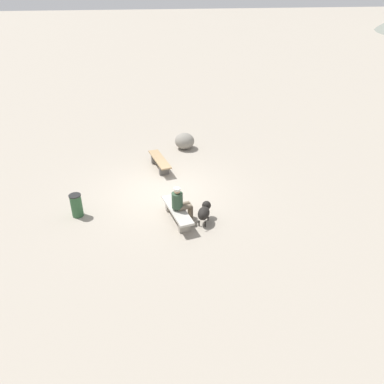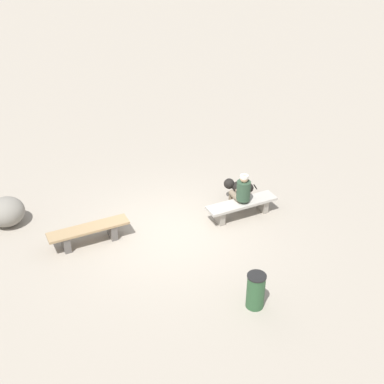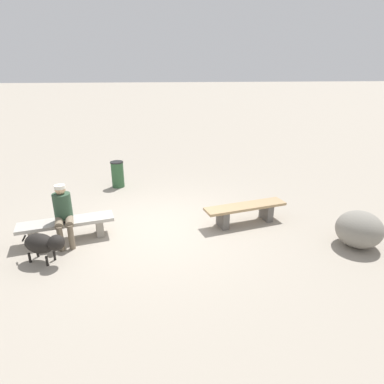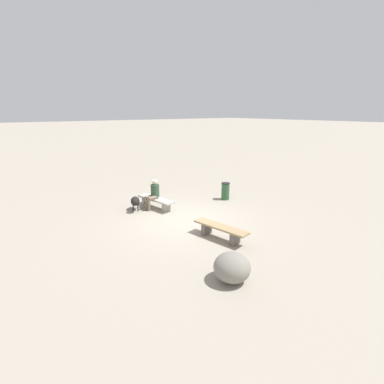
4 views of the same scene
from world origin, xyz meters
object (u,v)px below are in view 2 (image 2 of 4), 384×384
Objects in this scene: bench_right at (242,206)px; boulder at (7,212)px; bench_left at (89,232)px; dog at (239,187)px; trash_bin at (256,291)px; seated_person at (241,191)px.

boulder is (-5.70, 1.21, 0.05)m from bench_right.
bench_right is (3.83, 0.13, 0.01)m from bench_left.
dog is at bearing 63.49° from bench_right.
bench_left is 4.22m from trash_bin.
bench_right is 2.16× the size of boulder.
trash_bin is (-0.87, -3.23, -0.30)m from seated_person.
dog is (0.23, 0.82, 0.07)m from bench_right.
trash_bin is at bearing -56.13° from bench_left.
seated_person is 3.36m from trash_bin.
seated_person reaches higher than bench_left.
boulder is (-4.84, 4.35, -0.03)m from trash_bin.
seated_person is at bearing -11.05° from boulder.
bench_right is 0.86m from dog.
trash_bin is 6.50m from boulder.
trash_bin is at bearing -116.15° from bench_right.
boulder is (-5.93, 0.39, -0.02)m from dog.
bench_right is at bearing -11.97° from boulder.
boulder is (-1.87, 1.34, 0.06)m from bench_left.
seated_person reaches higher than trash_bin.
dog is (4.06, 0.95, 0.08)m from bench_left.
boulder reaches higher than bench_right.
seated_person is (0.01, 0.09, 0.37)m from bench_right.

